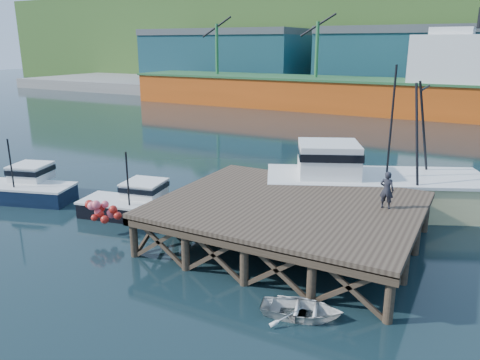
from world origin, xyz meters
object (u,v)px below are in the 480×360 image
Objects in this scene: boat_navy at (24,187)px; trawler at (371,182)px; dinghy at (302,309)px; dockworker at (387,190)px; boat_black at (138,204)px.

trawler is (19.60, 8.23, 0.91)m from boat_navy.
dockworker is at bearing -25.26° from dinghy.
boat_navy reaches higher than dockworker.
dinghy is at bearing -29.18° from boat_navy.
boat_navy is 21.76m from dockworker.
boat_black reaches higher than dinghy.
boat_black is (8.21, 1.03, -0.09)m from boat_navy.
trawler is at bearing -68.44° from dockworker.
dinghy is at bearing -34.84° from boat_black.
boat_navy is 20.59m from dinghy.
dinghy is (0.53, -12.51, -1.42)m from trawler.
trawler is at bearing 5.60° from boat_navy.
boat_navy is 3.93× the size of dockworker.
dinghy is (11.92, -5.31, -0.42)m from boat_black.
dockworker is at bearing -94.97° from trawler.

